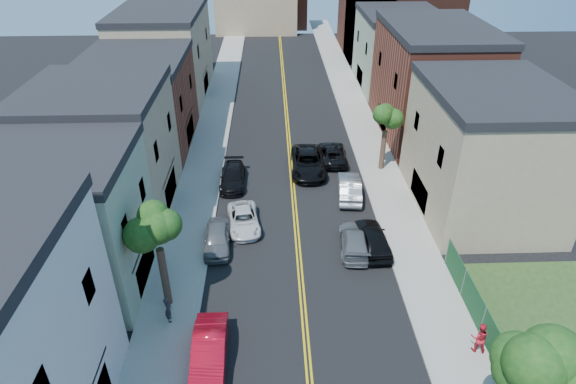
{
  "coord_description": "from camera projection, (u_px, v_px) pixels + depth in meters",
  "views": [
    {
      "loc": [
        -1.64,
        -7.11,
        20.55
      ],
      "look_at": [
        -0.54,
        23.2,
        2.0
      ],
      "focal_mm": 30.13,
      "sensor_mm": 36.0,
      "label": 1
    }
  ],
  "objects": [
    {
      "name": "grey_car_left",
      "position": [
        217.0,
        238.0,
        32.83
      ],
      "size": [
        1.94,
        4.43,
        1.48
      ],
      "primitive_type": "imported",
      "rotation": [
        0.0,
        0.0,
        0.04
      ],
      "color": "#5A5D62",
      "rests_on": "ground"
    },
    {
      "name": "tree_right_corner",
      "position": [
        553.0,
        346.0,
        16.68
      ],
      "size": [
        5.8,
        5.8,
        10.35
      ],
      "color": "#3B271D",
      "rests_on": "sidewalk_right"
    },
    {
      "name": "white_pickup",
      "position": [
        244.0,
        220.0,
        34.88
      ],
      "size": [
        2.73,
        4.86,
        1.28
      ],
      "primitive_type": "imported",
      "rotation": [
        0.0,
        0.0,
        0.14
      ],
      "color": "silver",
      "rests_on": "ground"
    },
    {
      "name": "bldg_right_tan",
      "position": [
        486.0,
        154.0,
        35.37
      ],
      "size": [
        9.0,
        12.0,
        9.0
      ],
      "primitive_type": "cube",
      "color": "#998466",
      "rests_on": "ground"
    },
    {
      "name": "red_sedan",
      "position": [
        210.0,
        351.0,
        24.59
      ],
      "size": [
        1.77,
        4.87,
        1.59
      ],
      "primitive_type": "imported",
      "rotation": [
        0.0,
        0.0,
        0.02
      ],
      "color": "#B30B1E",
      "rests_on": "ground"
    },
    {
      "name": "bldg_left_brick",
      "position": [
        139.0,
        105.0,
        45.0
      ],
      "size": [
        9.0,
        12.0,
        8.0
      ],
      "primitive_type": "cube",
      "color": "brown",
      "rests_on": "ground"
    },
    {
      "name": "grey_car_right",
      "position": [
        355.0,
        240.0,
        32.69
      ],
      "size": [
        2.41,
        4.99,
        1.4
      ],
      "primitive_type": "imported",
      "rotation": [
        0.0,
        0.0,
        3.05
      ],
      "color": "slate",
      "rests_on": "ground"
    },
    {
      "name": "curb_left",
      "position": [
        229.0,
        125.0,
        50.7
      ],
      "size": [
        0.3,
        100.0,
        0.15
      ],
      "primitive_type": "cube",
      "color": "gray",
      "rests_on": "ground"
    },
    {
      "name": "bldg_right_palegrn",
      "position": [
        398.0,
        52.0,
        59.38
      ],
      "size": [
        9.0,
        12.0,
        8.5
      ],
      "primitive_type": "cube",
      "color": "gray",
      "rests_on": "ground"
    },
    {
      "name": "church",
      "position": [
        392.0,
        3.0,
        70.73
      ],
      "size": [
        16.2,
        14.2,
        22.6
      ],
      "color": "#4C2319",
      "rests_on": "ground"
    },
    {
      "name": "tree_right_far",
      "position": [
        388.0,
        108.0,
        39.65
      ],
      "size": [
        4.4,
        4.4,
        8.03
      ],
      "color": "#3B271D",
      "rests_on": "sidewalk_right"
    },
    {
      "name": "black_car_right",
      "position": [
        373.0,
        238.0,
        32.7
      ],
      "size": [
        2.18,
        4.88,
        1.63
      ],
      "primitive_type": "imported",
      "rotation": [
        0.0,
        0.0,
        3.2
      ],
      "color": "black",
      "rests_on": "ground"
    },
    {
      "name": "black_suv_lane",
      "position": [
        308.0,
        162.0,
        41.96
      ],
      "size": [
        2.98,
        6.26,
        1.73
      ],
      "primitive_type": "imported",
      "rotation": [
        0.0,
        0.0,
        -0.02
      ],
      "color": "black",
      "rests_on": "ground"
    },
    {
      "name": "sidewalk_right",
      "position": [
        362.0,
        123.0,
        51.14
      ],
      "size": [
        3.2,
        100.0,
        0.15
      ],
      "primitive_type": "cube",
      "color": "gray",
      "rests_on": "ground"
    },
    {
      "name": "curb_right",
      "position": [
        345.0,
        124.0,
        51.08
      ],
      "size": [
        0.3,
        100.0,
        0.15
      ],
      "primitive_type": "cube",
      "color": "gray",
      "rests_on": "ground"
    },
    {
      "name": "bldg_left_tan_far",
      "position": [
        165.0,
        55.0,
        56.55
      ],
      "size": [
        9.0,
        16.0,
        9.5
      ],
      "primitive_type": "cube",
      "color": "#998466",
      "rests_on": "ground"
    },
    {
      "name": "tree_left_mid",
      "position": [
        154.0,
        212.0,
        25.09
      ],
      "size": [
        5.2,
        5.2,
        9.29
      ],
      "color": "#3B271D",
      "rests_on": "sidewalk_left"
    },
    {
      "name": "bldg_left_tan_near",
      "position": [
        104.0,
        154.0,
        35.36
      ],
      "size": [
        9.0,
        10.0,
        9.0
      ],
      "primitive_type": "cube",
      "color": "#998466",
      "rests_on": "ground"
    },
    {
      "name": "dark_car_right_far",
      "position": [
        332.0,
        153.0,
        43.74
      ],
      "size": [
        2.45,
        5.17,
        1.43
      ],
      "primitive_type": "imported",
      "rotation": [
        0.0,
        0.0,
        3.13
      ],
      "color": "black",
      "rests_on": "ground"
    },
    {
      "name": "silver_car_right",
      "position": [
        349.0,
        187.0,
        38.42
      ],
      "size": [
        2.16,
        5.04,
        1.61
      ],
      "primitive_type": "imported",
      "rotation": [
        0.0,
        0.0,
        3.05
      ],
      "color": "#A7AAAF",
      "rests_on": "ground"
    },
    {
      "name": "black_car_left",
      "position": [
        233.0,
        177.0,
        40.09
      ],
      "size": [
        2.0,
        4.92,
        1.43
      ],
      "primitive_type": "imported",
      "rotation": [
        0.0,
        0.0,
        0.0
      ],
      "color": "black",
      "rests_on": "ground"
    },
    {
      "name": "bldg_right_brick",
      "position": [
        431.0,
        84.0,
        47.05
      ],
      "size": [
        9.0,
        14.0,
        10.0
      ],
      "primitive_type": "cube",
      "color": "brown",
      "rests_on": "ground"
    },
    {
      "name": "pedestrian_left",
      "position": [
        168.0,
        310.0,
        26.84
      ],
      "size": [
        0.53,
        0.67,
        1.63
      ],
      "primitive_type": "imported",
      "rotation": [
        0.0,
        0.0,
        1.82
      ],
      "color": "#222128",
      "rests_on": "sidewalk_left"
    },
    {
      "name": "pedestrian_right",
      "position": [
        479.0,
        337.0,
        25.0
      ],
      "size": [
        1.04,
        0.9,
        1.84
      ],
      "primitive_type": "imported",
      "rotation": [
        0.0,
        0.0,
        2.88
      ],
      "color": "red",
      "rests_on": "sidewalk_right"
    },
    {
      "name": "sidewalk_left",
      "position": [
        212.0,
        126.0,
        50.65
      ],
      "size": [
        3.2,
        100.0,
        0.15
      ],
      "primitive_type": "cube",
      "color": "gray",
      "rests_on": "ground"
    },
    {
      "name": "bldg_left_palegrn",
      "position": [
        60.0,
        228.0,
        27.82
      ],
      "size": [
        9.0,
        8.0,
        8.5
      ],
      "primitive_type": "cube",
      "color": "gray",
      "rests_on": "ground"
    },
    {
      "name": "fence_right",
      "position": [
        494.0,
        343.0,
        24.65
      ],
      "size": [
        0.04,
        15.0,
        1.9
      ],
      "primitive_type": "cube",
      "color": "#143F1E",
      "rests_on": "sidewalk_right"
    }
  ]
}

